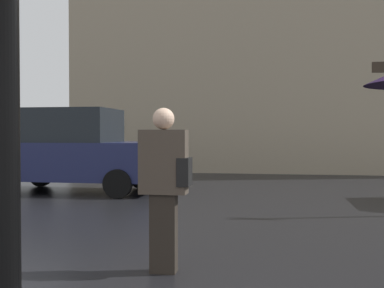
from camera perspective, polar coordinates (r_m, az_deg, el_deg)
name	(u,v)px	position (r m, az deg, el deg)	size (l,w,h in m)	color
pedestrian_with_bag	(165,179)	(4.78, -3.25, -4.25)	(0.51, 0.24, 1.65)	#2A241E
parked_car_left	(73,150)	(11.67, -14.08, -0.73)	(4.18, 2.04, 1.97)	#1E234C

